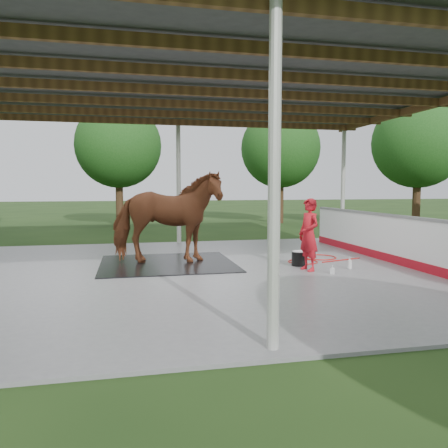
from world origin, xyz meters
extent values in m
plane|color=#1E3814|center=(0.00, 0.00, 0.00)|extent=(100.00, 100.00, 0.00)
cube|color=slate|center=(0.00, 0.00, 0.03)|extent=(12.00, 10.00, 0.05)
cylinder|color=beige|center=(0.00, -4.70, 1.98)|extent=(0.14, 0.14, 3.85)
cylinder|color=beige|center=(0.00, 4.70, 1.98)|extent=(0.14, 0.14, 3.85)
cylinder|color=beige|center=(5.70, 4.70, 1.98)|extent=(0.14, 0.14, 3.85)
cube|color=brown|center=(0.00, -4.50, 3.85)|extent=(12.00, 0.10, 0.18)
cube|color=brown|center=(0.00, -3.00, 3.85)|extent=(12.00, 0.10, 0.18)
cube|color=brown|center=(0.00, -1.50, 3.85)|extent=(12.00, 0.10, 0.18)
cube|color=brown|center=(0.00, 0.00, 3.85)|extent=(12.00, 0.10, 0.18)
cube|color=brown|center=(0.00, 1.50, 3.85)|extent=(12.00, 0.10, 0.18)
cube|color=brown|center=(0.00, 3.00, 3.85)|extent=(12.00, 0.10, 0.18)
cube|color=brown|center=(0.00, 4.50, 3.85)|extent=(12.00, 0.10, 0.18)
cube|color=brown|center=(5.70, 0.00, 3.85)|extent=(0.12, 10.00, 0.18)
cube|color=#38383A|center=(0.00, 0.00, 4.05)|extent=(12.60, 10.60, 0.10)
cube|color=#A50D1B|center=(4.59, 0.00, 0.15)|extent=(0.14, 8.00, 0.20)
cube|color=white|center=(4.60, 0.00, 0.65)|extent=(0.12, 8.00, 1.00)
cube|color=slate|center=(4.60, 0.00, 1.17)|extent=(0.16, 8.00, 0.06)
cylinder|color=#382314|center=(-2.00, 12.00, 1.10)|extent=(0.36, 0.36, 2.20)
sphere|color=#194714|center=(-2.00, 12.00, 3.80)|extent=(4.00, 4.00, 4.00)
cylinder|color=#382314|center=(6.00, 12.00, 1.10)|extent=(0.36, 0.36, 2.20)
sphere|color=#194714|center=(6.00, 12.00, 3.80)|extent=(4.00, 4.00, 4.00)
cylinder|color=#382314|center=(11.00, 8.00, 1.10)|extent=(0.36, 0.36, 2.20)
sphere|color=#194714|center=(11.00, 8.00, 3.80)|extent=(4.00, 4.00, 4.00)
cube|color=black|center=(-0.69, 0.96, 0.06)|extent=(3.08, 2.89, 0.02)
imported|color=brown|center=(-0.69, 0.96, 1.15)|extent=(2.66, 1.44, 2.15)
imported|color=#B3131E|center=(2.22, -0.50, 0.83)|extent=(0.49, 0.64, 1.56)
cylinder|color=black|center=(2.26, 0.09, 0.21)|extent=(0.36, 0.36, 0.32)
cylinder|color=white|center=(2.26, 0.09, 0.37)|extent=(0.33, 0.33, 0.03)
imported|color=silver|center=(3.17, -0.55, 0.18)|extent=(0.10, 0.10, 0.27)
imported|color=#338CD8|center=(2.56, -0.96, 0.14)|extent=(0.12, 0.12, 0.18)
torus|color=red|center=(3.18, 1.03, 0.06)|extent=(0.84, 0.84, 0.02)
torus|color=red|center=(2.51, 0.50, 0.06)|extent=(0.71, 0.71, 0.02)
cylinder|color=red|center=(3.52, 0.51, 0.06)|extent=(1.20, 0.41, 0.02)
camera|label=1|loc=(-1.54, -9.23, 1.86)|focal=35.00mm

